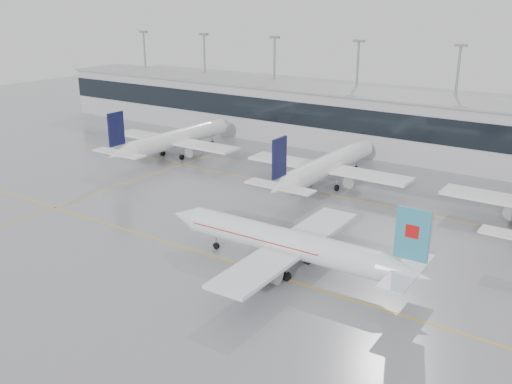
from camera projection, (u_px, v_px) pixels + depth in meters
The scene contains 11 objects.
ground at pixel (203, 254), 73.10m from camera, with size 320.00×320.00×0.00m, color gray.
taxi_line_main at pixel (203, 254), 73.10m from camera, with size 120.00×0.25×0.01m, color gold.
taxi_line_north at pixel (316, 192), 96.52m from camera, with size 120.00×0.25×0.01m, color gold.
taxi_line_cross at pixel (126, 183), 100.90m from camera, with size 0.25×60.00×0.01m, color gold.
terminal at pixel (391, 125), 119.58m from camera, with size 180.00×15.00×12.00m, color #A7A7AB.
terminal_glass at pixel (377, 124), 113.20m from camera, with size 180.00×0.20×5.00m, color black.
terminal_roof at pixel (393, 95), 117.59m from camera, with size 182.00×16.00×0.40m, color gray.
light_masts at pixel (404, 86), 121.91m from camera, with size 156.40×1.00×22.60m.
air_canada_jet at pixel (289, 244), 67.67m from camera, with size 34.96×27.51×10.84m.
parked_jet_b at pixel (175, 139), 116.98m from camera, with size 29.64×36.96×11.72m.
parked_jet_c at pixel (327, 166), 98.21m from camera, with size 29.64×36.96×11.72m.
Camera 1 is at (43.36, -51.13, 30.95)m, focal length 40.00 mm.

